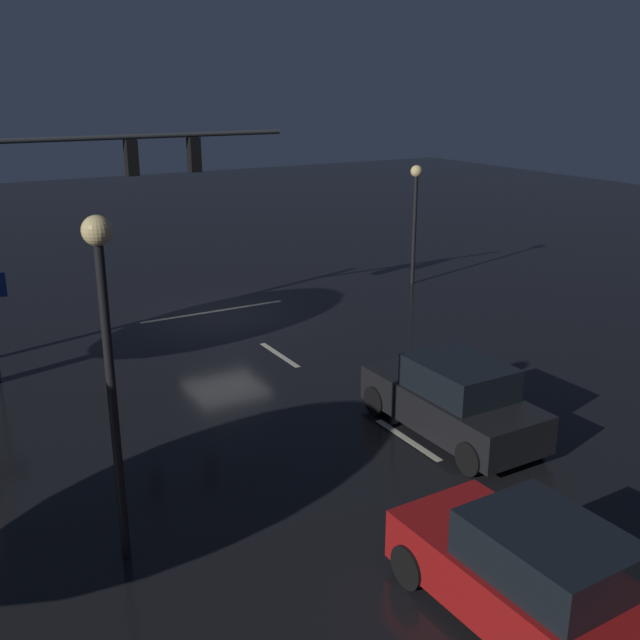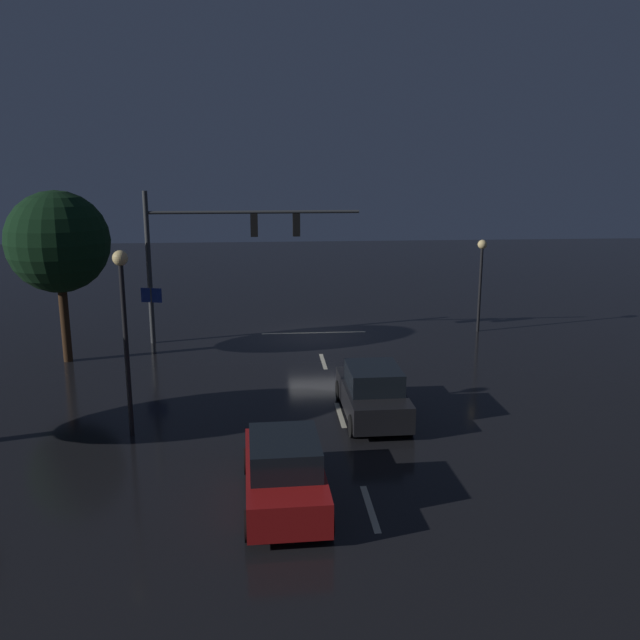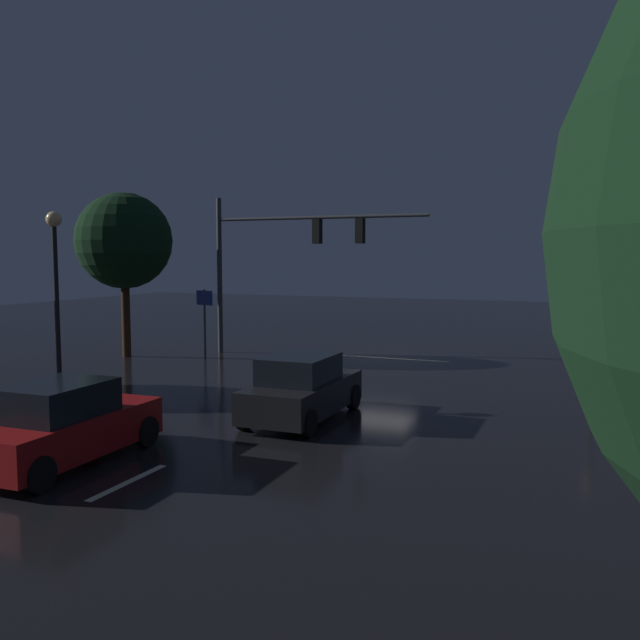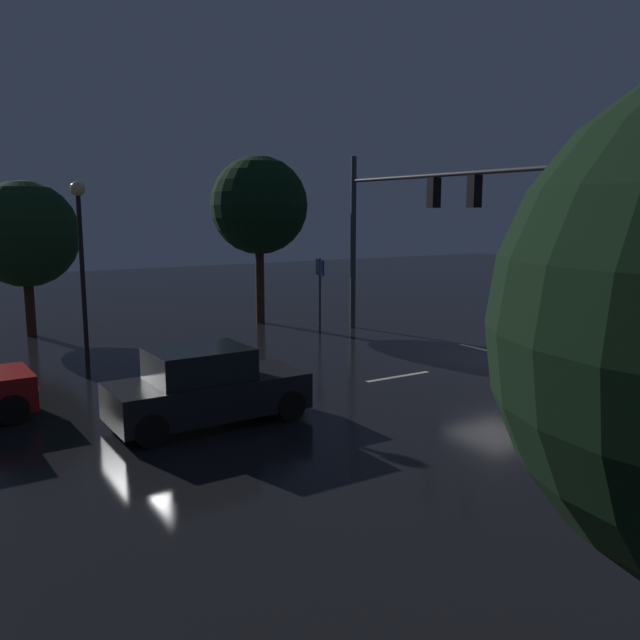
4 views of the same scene
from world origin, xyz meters
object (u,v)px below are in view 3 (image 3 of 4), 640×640
object	(u,v)px
traffic_signal_assembly	(282,248)
street_lamp_right_kerb	(56,271)
car_distant	(63,425)
route_sign	(205,309)
car_approaching	(302,389)
street_lamp_left_kerb	(596,287)
tree_right_near	(124,241)

from	to	relation	value
traffic_signal_assembly	street_lamp_right_kerb	bearing A→B (deg)	79.25
car_distant	route_sign	world-z (taller)	route_sign
car_approaching	car_distant	xyz separation A→B (m)	(2.98, 5.32, 0.00)
car_distant	street_lamp_left_kerb	xyz separation A→B (m)	(-9.90, -15.99, 2.35)
car_approaching	car_distant	distance (m)	6.10
tree_right_near	street_lamp_right_kerb	bearing A→B (deg)	116.66
traffic_signal_assembly	route_sign	xyz separation A→B (m)	(2.72, 1.79, -2.54)
street_lamp_right_kerb	route_sign	distance (m)	9.10
car_approaching	street_lamp_left_kerb	bearing A→B (deg)	-122.99
tree_right_near	traffic_signal_assembly	bearing A→B (deg)	-156.52
street_lamp_left_kerb	route_sign	distance (m)	15.24
car_approaching	tree_right_near	distance (m)	14.09
traffic_signal_assembly	car_distant	distance (m)	15.81
traffic_signal_assembly	car_distant	xyz separation A→B (m)	(-2.35, 15.16, -3.81)
traffic_signal_assembly	tree_right_near	distance (m)	6.63
car_approaching	car_distant	world-z (taller)	same
traffic_signal_assembly	route_sign	distance (m)	4.13
route_sign	car_distant	bearing A→B (deg)	110.79
car_approaching	street_lamp_right_kerb	xyz separation A→B (m)	(7.36, 0.85, 3.02)
traffic_signal_assembly	street_lamp_left_kerb	xyz separation A→B (m)	(-12.26, -0.83, -1.46)
car_distant	tree_right_near	world-z (taller)	tree_right_near
car_distant	street_lamp_right_kerb	xyz separation A→B (m)	(4.38, -4.47, 3.02)
car_distant	tree_right_near	bearing A→B (deg)	-56.07
traffic_signal_assembly	street_lamp_left_kerb	bearing A→B (deg)	-176.14
route_sign	tree_right_near	size ratio (longest dim) A/B	0.42
traffic_signal_assembly	tree_right_near	size ratio (longest dim) A/B	1.37
car_distant	street_lamp_left_kerb	world-z (taller)	street_lamp_left_kerb
street_lamp_left_kerb	street_lamp_right_kerb	world-z (taller)	street_lamp_right_kerb
car_approaching	street_lamp_left_kerb	xyz separation A→B (m)	(-6.92, -10.66, 2.35)
traffic_signal_assembly	car_approaching	distance (m)	11.82
traffic_signal_assembly	street_lamp_right_kerb	world-z (taller)	traffic_signal_assembly
traffic_signal_assembly	street_lamp_left_kerb	distance (m)	12.37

